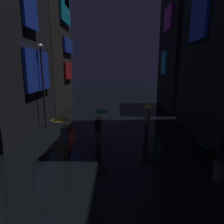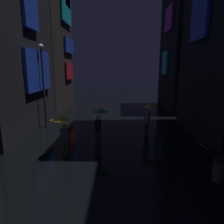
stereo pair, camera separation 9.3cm
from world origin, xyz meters
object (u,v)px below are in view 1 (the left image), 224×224
pedestrian_foreground_left_yellow (149,111)px  pedestrian_far_right_yellow (62,125)px  pedestrian_midstreet_centre_green (99,116)px  streetlamp_left_far (43,77)px  trash_bin (219,169)px  bicycle_parked_at_storefront (202,148)px

pedestrian_foreground_left_yellow → pedestrian_far_right_yellow: size_ratio=1.00×
pedestrian_midstreet_centre_green → streetlamp_left_far: bearing=143.4°
pedestrian_midstreet_centre_green → pedestrian_far_right_yellow: (-1.67, -1.84, 0.00)m
pedestrian_midstreet_centre_green → pedestrian_far_right_yellow: same height
streetlamp_left_far → trash_bin: streetlamp_left_far is taller
pedestrian_foreground_left_yellow → bicycle_parked_at_storefront: pedestrian_foreground_left_yellow is taller
bicycle_parked_at_storefront → streetlamp_left_far: streetlamp_left_far is taller
pedestrian_far_right_yellow → streetlamp_left_far: bearing=117.6°
pedestrian_midstreet_centre_green → trash_bin: (5.01, -3.85, -1.20)m
streetlamp_left_far → trash_bin: bearing=-37.1°
pedestrian_midstreet_centre_green → pedestrian_foreground_left_yellow: bearing=26.9°
pedestrian_midstreet_centre_green → streetlamp_left_far: 5.72m
pedestrian_far_right_yellow → pedestrian_foreground_left_yellow: bearing=35.6°
pedestrian_far_right_yellow → bicycle_parked_at_storefront: (6.98, 0.31, -1.28)m
pedestrian_foreground_left_yellow → bicycle_parked_at_storefront: 4.02m
pedestrian_midstreet_centre_green → bicycle_parked_at_storefront: (5.31, -1.53, -1.28)m
pedestrian_foreground_left_yellow → trash_bin: (1.94, -5.41, -1.20)m
pedestrian_far_right_yellow → bicycle_parked_at_storefront: size_ratio=1.17×
trash_bin → streetlamp_left_far: bearing=142.9°
pedestrian_foreground_left_yellow → streetlamp_left_far: streetlamp_left_far is taller
pedestrian_foreground_left_yellow → pedestrian_far_right_yellow: bearing=-144.4°
bicycle_parked_at_storefront → streetlamp_left_far: bearing=153.8°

